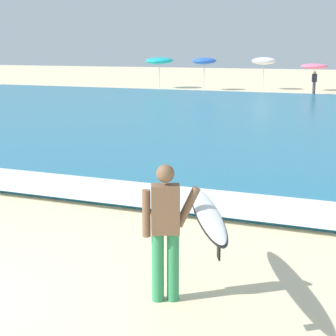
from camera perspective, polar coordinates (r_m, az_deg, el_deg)
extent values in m
cube|color=teal|center=(24.03, 10.14, 4.93)|extent=(120.00, 28.00, 0.14)
cube|color=white|center=(11.50, -4.52, -2.49)|extent=(120.00, 1.77, 0.01)
cylinder|color=#338E56|center=(6.88, -1.06, -10.21)|extent=(0.15, 0.15, 0.88)
cylinder|color=#338E56|center=(6.88, 0.52, -10.19)|extent=(0.15, 0.15, 0.88)
cube|color=brown|center=(6.63, -0.27, -4.28)|extent=(0.40, 0.34, 0.60)
sphere|color=brown|center=(6.52, -0.28, -0.58)|extent=(0.22, 0.22, 0.22)
cylinder|color=brown|center=(6.64, -2.26, -4.72)|extent=(0.10, 0.10, 0.58)
cylinder|color=brown|center=(6.66, 2.05, -4.04)|extent=(0.32, 0.22, 0.51)
ellipsoid|color=white|center=(6.69, 4.11, -4.63)|extent=(1.33, 2.43, 0.20)
ellipsoid|color=black|center=(6.69, 4.10, -4.78)|extent=(1.40, 2.53, 0.15)
cube|color=black|center=(5.77, 5.27, -8.67)|extent=(0.08, 0.14, 0.14)
cylinder|color=beige|center=(43.74, -0.91, 9.61)|extent=(0.05, 0.05, 2.04)
ellipsoid|color=#19ADB2|center=(43.70, -0.92, 11.05)|extent=(2.17, 2.20, 0.64)
cylinder|color=beige|center=(41.74, 3.75, 9.48)|extent=(0.05, 0.05, 2.07)
ellipsoid|color=blue|center=(41.70, 3.77, 11.00)|extent=(1.79, 1.81, 0.56)
cylinder|color=beige|center=(42.88, 9.84, 9.39)|extent=(0.05, 0.05, 2.05)
ellipsoid|color=white|center=(42.85, 9.90, 10.87)|extent=(1.82, 1.84, 0.59)
cylinder|color=beige|center=(42.27, 14.84, 8.90)|extent=(0.05, 0.05, 1.72)
ellipsoid|color=pink|center=(42.23, 14.91, 10.14)|extent=(1.95, 1.95, 0.41)
cylinder|color=#383842|center=(39.00, 14.87, 8.00)|extent=(0.20, 0.20, 0.84)
cube|color=black|center=(38.96, 14.93, 9.01)|extent=(0.32, 0.20, 0.54)
sphere|color=#9E7051|center=(38.94, 14.96, 9.55)|extent=(0.20, 0.20, 0.20)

